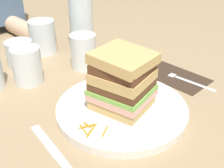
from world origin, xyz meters
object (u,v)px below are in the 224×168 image
object	(u,v)px
fork	(183,78)
empty_tumbler_1	(27,66)
sandwich	(122,81)
juice_glass	(83,53)
napkin_dark	(176,76)
empty_tumbler_0	(43,37)
water_bottle	(81,8)
main_plate	(122,109)
knife	(59,157)
empty_tumbler_2	(20,54)

from	to	relation	value
fork	empty_tumbler_1	world-z (taller)	empty_tumbler_1
sandwich	juice_glass	bearing A→B (deg)	70.76
napkin_dark	empty_tumbler_1	size ratio (longest dim) A/B	1.77
fork	empty_tumbler_0	world-z (taller)	empty_tumbler_0
sandwich	juice_glass	size ratio (longest dim) A/B	1.41
empty_tumbler_1	water_bottle	bearing A→B (deg)	14.54
sandwich	empty_tumbler_1	world-z (taller)	sandwich
empty_tumbler_1	sandwich	bearing A→B (deg)	-73.72
main_plate	fork	distance (m)	0.22
knife	empty_tumbler_0	distance (m)	0.47
sandwich	water_bottle	bearing A→B (deg)	65.17
water_bottle	empty_tumbler_2	bearing A→B (deg)	166.74
water_bottle	juice_glass	bearing A→B (deg)	-127.07
empty_tumbler_1	empty_tumbler_2	size ratio (longest dim) A/B	1.25
knife	empty_tumbler_0	world-z (taller)	empty_tumbler_0
napkin_dark	empty_tumbler_2	xyz separation A→B (m)	(-0.26, 0.34, 0.03)
napkin_dark	knife	world-z (taller)	same
fork	water_bottle	world-z (taller)	water_bottle
knife	empty_tumbler_1	distance (m)	0.29
empty_tumbler_1	empty_tumbler_0	bearing A→B (deg)	46.34
sandwich	fork	xyz separation A→B (m)	(0.22, -0.01, -0.07)
water_bottle	empty_tumbler_2	distance (m)	0.22
knife	empty_tumbler_0	xyz separation A→B (m)	(0.23, 0.41, 0.05)
water_bottle	main_plate	bearing A→B (deg)	-114.80
empty_tumbler_2	fork	bearing A→B (deg)	-54.62
sandwich	water_bottle	size ratio (longest dim) A/B	0.45
fork	main_plate	bearing A→B (deg)	177.41
napkin_dark	empty_tumbler_0	xyz separation A→B (m)	(-0.16, 0.38, 0.05)
main_plate	napkin_dark	xyz separation A→B (m)	(0.21, 0.01, -0.01)
empty_tumbler_0	empty_tumbler_1	bearing A→B (deg)	-133.66
main_plate	juice_glass	size ratio (longest dim) A/B	2.93
empty_tumbler_0	fork	bearing A→B (deg)	-67.85
empty_tumbler_0	empty_tumbler_2	distance (m)	0.10
fork	empty_tumbler_0	xyz separation A→B (m)	(-0.16, 0.40, 0.05)
main_plate	empty_tumbler_2	size ratio (longest dim) A/B	3.74
water_bottle	empty_tumbler_0	xyz separation A→B (m)	(-0.09, 0.08, -0.09)
empty_tumbler_2	sandwich	bearing A→B (deg)	-83.20
knife	juice_glass	bearing A→B (deg)	43.79
fork	juice_glass	distance (m)	0.27
main_plate	napkin_dark	bearing A→B (deg)	3.34
sandwich	water_bottle	world-z (taller)	water_bottle
sandwich	empty_tumbler_1	bearing A→B (deg)	106.28
napkin_dark	sandwich	bearing A→B (deg)	-176.58
juice_glass	empty_tumbler_0	bearing A→B (deg)	98.27
napkin_dark	fork	world-z (taller)	fork
napkin_dark	juice_glass	xyz separation A→B (m)	(-0.14, 0.21, 0.04)
napkin_dark	empty_tumbler_2	distance (m)	0.43
knife	juice_glass	world-z (taller)	juice_glass
knife	napkin_dark	bearing A→B (deg)	4.48
fork	empty_tumbler_0	distance (m)	0.43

